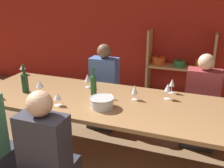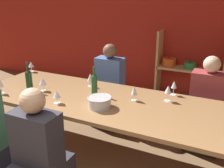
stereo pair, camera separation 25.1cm
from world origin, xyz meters
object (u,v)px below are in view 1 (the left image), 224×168
(wine_glass_white_a, at_px, (172,83))
(wine_glass_empty_a, at_px, (40,84))
(wine_glass_empty_c, at_px, (23,67))
(wine_glass_white_b, at_px, (135,90))
(wine_glass_red_a, at_px, (57,97))
(mixing_bowl, at_px, (102,102))
(person_far_a, at_px, (200,111))
(wine_bottle_green, at_px, (25,82))
(dining_table, at_px, (109,106))
(wine_glass_red_b, at_px, (168,88))
(wine_bottle_dark, at_px, (93,84))
(person_far_b, at_px, (105,96))
(wine_glass_red_c, at_px, (88,78))
(shelf_unit, at_px, (177,78))

(wine_glass_white_a, xyz_separation_m, wine_glass_empty_a, (-1.39, -0.53, -0.00))
(wine_glass_empty_c, bearing_deg, wine_glass_white_b, -10.81)
(wine_glass_white_a, distance_m, wine_glass_red_a, 1.27)
(mixing_bowl, height_order, person_far_a, person_far_a)
(wine_bottle_green, bearing_deg, dining_table, 6.52)
(dining_table, relative_size, wine_glass_red_b, 17.60)
(dining_table, distance_m, wine_bottle_dark, 0.31)
(wine_bottle_dark, xyz_separation_m, person_far_b, (-0.16, 0.72, -0.45))
(person_far_a, distance_m, person_far_b, 1.31)
(wine_bottle_dark, xyz_separation_m, wine_glass_empty_a, (-0.58, -0.18, -0.01))
(wine_glass_red_a, relative_size, person_far_b, 0.12)
(wine_glass_red_c, relative_size, person_far_b, 0.14)
(mixing_bowl, xyz_separation_m, wine_glass_empty_a, (-0.81, 0.11, 0.06))
(wine_glass_red_b, distance_m, wine_glass_red_c, 0.96)
(wine_bottle_dark, bearing_deg, mixing_bowl, -52.17)
(wine_glass_white_a, height_order, wine_glass_empty_c, wine_glass_white_a)
(dining_table, bearing_deg, wine_glass_white_b, 24.80)
(wine_glass_red_b, bearing_deg, wine_glass_white_a, 85.24)
(mixing_bowl, bearing_deg, wine_glass_red_a, -165.96)
(mixing_bowl, height_order, wine_glass_white_a, wine_glass_white_a)
(dining_table, xyz_separation_m, wine_glass_red_c, (-0.38, 0.29, 0.18))
(shelf_unit, height_order, wine_glass_red_a, shelf_unit)
(shelf_unit, distance_m, wine_glass_empty_a, 2.45)
(wine_glass_empty_c, bearing_deg, wine_glass_red_c, -8.24)
(shelf_unit, distance_m, mixing_bowl, 2.23)
(wine_bottle_green, distance_m, person_far_b, 1.19)
(wine_glass_red_c, height_order, person_far_b, person_far_b)
(mixing_bowl, bearing_deg, person_far_b, 110.96)
(dining_table, relative_size, wine_glass_white_b, 18.61)
(wine_glass_red_a, relative_size, wine_glass_red_c, 0.83)
(dining_table, xyz_separation_m, wine_glass_white_a, (0.59, 0.45, 0.18))
(wine_bottle_green, relative_size, person_far_b, 0.28)
(wine_bottle_green, height_order, wine_bottle_dark, wine_bottle_green)
(wine_glass_red_a, bearing_deg, dining_table, 34.54)
(shelf_unit, xyz_separation_m, wine_bottle_dark, (-0.71, -1.86, 0.43))
(wine_glass_empty_a, distance_m, wine_glass_empty_c, 0.83)
(wine_glass_white_b, bearing_deg, wine_glass_white_a, 44.54)
(shelf_unit, height_order, wine_glass_white_a, shelf_unit)
(wine_glass_empty_c, relative_size, person_far_b, 0.12)
(wine_bottle_dark, bearing_deg, wine_glass_red_a, -118.60)
(person_far_b, bearing_deg, wine_bottle_dark, 102.74)
(shelf_unit, relative_size, wine_bottle_green, 3.74)
(wine_bottle_green, height_order, wine_glass_white_b, wine_bottle_green)
(wine_glass_red_b, bearing_deg, mixing_bowl, -141.98)
(wine_bottle_dark, height_order, wine_glass_red_b, wine_bottle_dark)
(wine_glass_white_a, xyz_separation_m, person_far_b, (-0.97, 0.37, -0.44))
(wine_glass_red_c, bearing_deg, wine_glass_white_b, -15.05)
(wine_bottle_dark, xyz_separation_m, wine_glass_red_b, (0.79, 0.16, -0.00))
(wine_glass_red_c, bearing_deg, shelf_unit, 62.44)
(dining_table, distance_m, wine_glass_white_a, 0.76)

